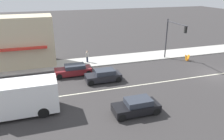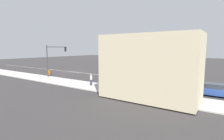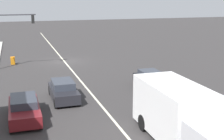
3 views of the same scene
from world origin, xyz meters
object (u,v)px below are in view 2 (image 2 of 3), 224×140
(sedan_dark, at_px, (115,75))
(coupe_blue, at_px, (212,90))
(delivery_truck, at_px, (175,71))
(sedan_maroon, at_px, (121,79))
(pedestrian, at_px, (91,79))
(warning_aframe_sign, at_px, (49,73))
(traffic_signal_main, at_px, (54,55))
(suv_black, at_px, (131,70))

(sedan_dark, relative_size, coupe_blue, 0.88)
(delivery_truck, distance_m, sedan_maroon, 9.28)
(sedan_dark, bearing_deg, pedestrian, 3.97)
(warning_aframe_sign, bearing_deg, coupe_blue, 91.12)
(coupe_blue, bearing_deg, traffic_signal_main, -87.47)
(warning_aframe_sign, relative_size, coupe_blue, 0.19)
(warning_aframe_sign, distance_m, coupe_blue, 27.90)
(pedestrian, bearing_deg, sedan_maroon, 147.59)
(delivery_truck, height_order, suv_black, delivery_truck)
(pedestrian, xyz_separation_m, delivery_truck, (-11.08, 8.26, 0.51))
(coupe_blue, xyz_separation_m, sedan_maroon, (-0.00, -11.65, -0.02))
(traffic_signal_main, xyz_separation_m, sedan_maroon, (-1.12, 13.83, -3.26))
(pedestrian, xyz_separation_m, coupe_blue, (-3.88, 14.11, -0.30))
(coupe_blue, bearing_deg, sedan_dark, -100.87)
(delivery_truck, bearing_deg, traffic_signal_main, -67.01)
(pedestrian, height_order, coupe_blue, pedestrian)
(traffic_signal_main, xyz_separation_m, delivery_truck, (-8.32, 19.62, -2.43))
(delivery_truck, distance_m, coupe_blue, 9.32)
(traffic_signal_main, bearing_deg, sedan_maroon, 94.65)
(suv_black, bearing_deg, traffic_signal_main, -42.13)
(warning_aframe_sign, bearing_deg, suv_black, 130.19)
(coupe_blue, bearing_deg, delivery_truck, -140.88)
(sedan_dark, xyz_separation_m, suv_black, (-7.20, -0.83, -0.01))
(delivery_truck, relative_size, suv_black, 1.93)
(warning_aframe_sign, bearing_deg, traffic_signal_main, 76.61)
(sedan_maroon, bearing_deg, pedestrian, -32.41)
(warning_aframe_sign, relative_size, delivery_truck, 0.11)
(sedan_maroon, bearing_deg, warning_aframe_sign, -88.07)
(sedan_dark, bearing_deg, suv_black, -173.39)
(suv_black, bearing_deg, sedan_maroon, 20.63)
(coupe_blue, relative_size, sedan_maroon, 1.05)
(coupe_blue, distance_m, sedan_maroon, 11.65)
(warning_aframe_sign, bearing_deg, pedestrian, 76.39)
(delivery_truck, bearing_deg, sedan_maroon, -38.80)
(traffic_signal_main, xyz_separation_m, warning_aframe_sign, (-0.58, -2.43, -3.47))
(warning_aframe_sign, bearing_deg, sedan_dark, 104.11)
(pedestrian, height_order, suv_black, pedestrian)
(traffic_signal_main, relative_size, sedan_dark, 1.42)
(pedestrian, bearing_deg, coupe_blue, 105.39)
(traffic_signal_main, relative_size, coupe_blue, 1.25)
(delivery_truck, bearing_deg, warning_aframe_sign, -70.63)
(traffic_signal_main, bearing_deg, pedestrian, 76.34)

